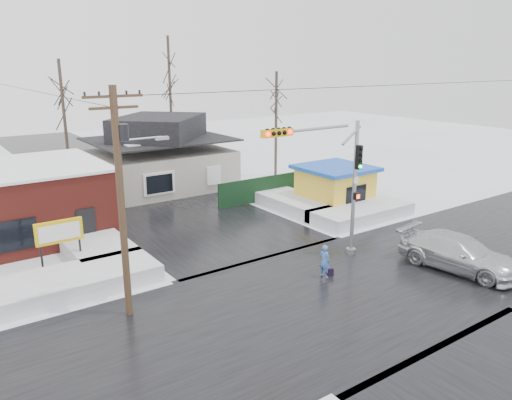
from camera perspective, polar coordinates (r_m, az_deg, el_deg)
ground at (r=22.39m, az=9.06°, el=-10.60°), size 120.00×120.00×0.00m
road_ns at (r=22.38m, az=9.06°, el=-10.58°), size 10.00×120.00×0.02m
road_ew at (r=22.38m, az=9.06°, el=-10.58°), size 120.00×10.00×0.02m
snowbank_nw at (r=23.78m, az=-19.70°, el=-8.69°), size 7.00×3.00×0.80m
snowbank_ne at (r=32.85m, az=11.91°, el=-1.40°), size 7.00×3.00×0.80m
snowbank_nside_w at (r=28.77m, az=-18.66°, el=-4.36°), size 3.00×8.00×0.80m
snowbank_nside_e at (r=35.03m, az=3.70°, el=-0.03°), size 3.00×8.00×0.80m
traffic_signal at (r=24.52m, az=8.79°, el=3.00°), size 6.05×0.68×7.00m
utility_pole at (r=19.37m, az=-15.05°, el=1.02°), size 3.15×0.44×9.00m
marquee_sign at (r=25.52m, az=-21.57°, el=-3.55°), size 2.20×0.21×2.55m
house at (r=40.33m, az=-10.89°, el=5.04°), size 10.40×8.40×5.76m
kiosk at (r=34.92m, az=8.99°, el=1.57°), size 4.60×4.60×2.88m
fence at (r=36.13m, az=1.10°, el=1.31°), size 8.00×0.12×1.80m
tree_far_left at (r=41.53m, az=-21.37°, el=11.99°), size 3.00×3.00×10.00m
tree_far_mid at (r=46.81m, az=-9.92°, el=15.04°), size 3.00×3.00×12.00m
tree_far_right at (r=43.20m, az=2.34°, el=12.05°), size 3.00×3.00×9.00m
pedestrian at (r=23.63m, az=7.85°, el=-6.97°), size 0.49×0.64×1.60m
car at (r=26.17m, az=22.13°, el=-5.66°), size 3.20×6.07×1.68m
shopping_bag at (r=24.06m, az=8.51°, el=-8.19°), size 0.30×0.21×0.35m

